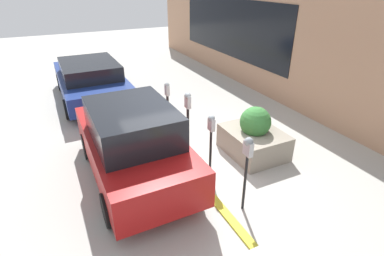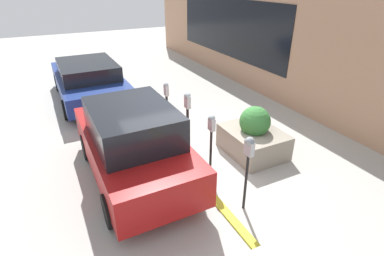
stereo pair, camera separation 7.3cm
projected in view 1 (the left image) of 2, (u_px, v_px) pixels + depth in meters
The scene contains 10 objects.
ground_plane at pixel (189, 165), 6.86m from camera, with size 40.00×40.00×0.00m, color #ADAAA3.
curb_strip at pixel (186, 165), 6.82m from camera, with size 24.50×0.16×0.04m.
building_facade at pixel (344, 63), 7.76m from camera, with size 24.50×0.17×3.68m.
parking_meter_nearest at pixel (248, 156), 5.05m from camera, with size 0.19×0.16×1.50m.
parking_meter_second at pixel (211, 132), 6.06m from camera, with size 0.17×0.14×1.42m.
parking_meter_middle at pixel (188, 111), 6.90m from camera, with size 0.18×0.15×1.54m.
parking_meter_fourth at pixel (167, 99), 7.97m from camera, with size 0.16×0.14×1.39m.
planter_box at pixel (254, 137), 7.13m from camera, with size 1.47×1.19×1.20m.
parked_car_middle at pixel (133, 143), 6.09m from camera, with size 3.86×1.77×1.66m.
parked_car_rear at pixel (91, 79), 10.24m from camera, with size 4.57×2.06×1.35m.
Camera 1 is at (-5.19, 2.43, 3.85)m, focal length 28.00 mm.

